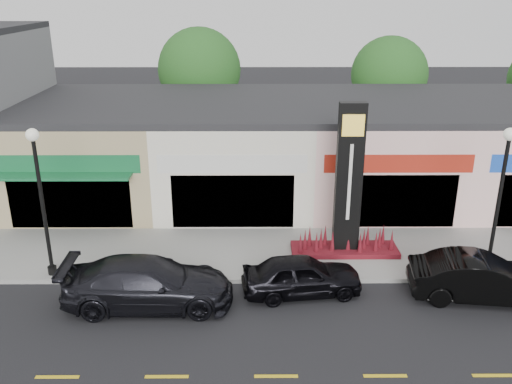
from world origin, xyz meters
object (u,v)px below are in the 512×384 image
lamp_west_near (40,189)px  lamp_east_near (501,188)px  car_black_conv (481,278)px  pylon_sign (347,202)px  car_black_sedan (302,275)px  car_dark_sedan (148,283)px

lamp_west_near → lamp_east_near: bearing=0.0°
lamp_west_near → car_black_conv: (15.10, -1.53, -2.70)m
pylon_sign → lamp_west_near: bearing=-171.2°
lamp_west_near → pylon_sign: size_ratio=0.91×
lamp_west_near → lamp_east_near: (16.00, 0.00, 0.00)m
pylon_sign → car_black_conv: size_ratio=1.27×
lamp_west_near → car_black_sedan: lamp_west_near is taller
lamp_west_near → car_dark_sedan: size_ratio=0.97×
lamp_west_near → car_dark_sedan: bearing=-25.4°
pylon_sign → car_black_sedan: size_ratio=1.46×
pylon_sign → car_dark_sedan: bearing=-153.5°
car_dark_sedan → car_black_sedan: size_ratio=1.36×
lamp_east_near → car_black_conv: bearing=-120.5°
lamp_west_near → car_dark_sedan: 5.06m
lamp_east_near → lamp_west_near: bearing=180.0°
car_dark_sedan → car_black_conv: 11.22m
pylon_sign → car_black_sedan: (-1.95, -2.85, -1.57)m
lamp_east_near → car_black_sedan: bearing=-170.5°
lamp_west_near → car_black_conv: bearing=-5.8°
lamp_east_near → pylon_sign: size_ratio=0.91×
lamp_west_near → car_black_sedan: bearing=-7.3°
car_dark_sedan → car_black_sedan: car_dark_sedan is taller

